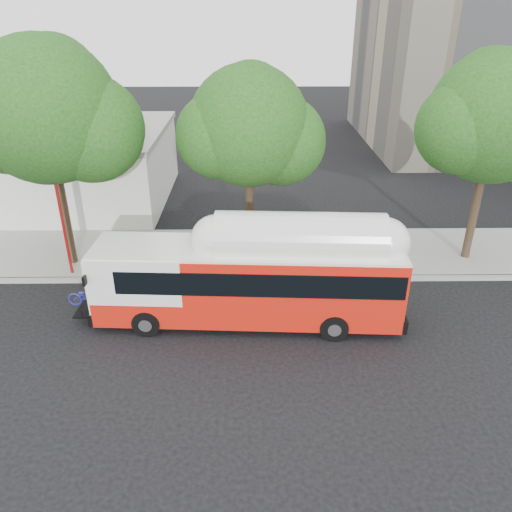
{
  "coord_description": "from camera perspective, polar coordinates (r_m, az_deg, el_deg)",
  "views": [
    {
      "loc": [
        -0.95,
        -14.71,
        10.62
      ],
      "look_at": [
        -0.74,
        3.0,
        1.63
      ],
      "focal_mm": 35.0,
      "sensor_mm": 36.0,
      "label": 1
    }
  ],
  "objects": [
    {
      "name": "street_tree_left",
      "position": [
        22.01,
        -21.55,
        14.6
      ],
      "size": [
        6.67,
        5.8,
        9.74
      ],
      "color": "#2D2116",
      "rests_on": "ground"
    },
    {
      "name": "signal_pole",
      "position": [
        22.28,
        -21.13,
        3.1
      ],
      "size": [
        0.13,
        0.43,
        4.5
      ],
      "color": "#A61411",
      "rests_on": "ground"
    },
    {
      "name": "street_tree_right",
      "position": [
        23.45,
        26.4,
        13.49
      ],
      "size": [
        6.21,
        5.4,
        9.18
      ],
      "color": "#2D2116",
      "rests_on": "ground"
    },
    {
      "name": "ground",
      "position": [
        18.17,
        2.46,
        -8.9
      ],
      "size": [
        120.0,
        120.0,
        0.0
      ],
      "primitive_type": "plane",
      "color": "black",
      "rests_on": "ground"
    },
    {
      "name": "red_curb_segment",
      "position": [
        21.48,
        -6.09,
        -2.64
      ],
      "size": [
        10.0,
        0.32,
        0.16
      ],
      "primitive_type": "cube",
      "color": "maroon",
      "rests_on": "ground"
    },
    {
      "name": "curb_strip",
      "position": [
        21.41,
        1.94,
        -2.62
      ],
      "size": [
        60.0,
        0.3,
        0.15
      ],
      "primitive_type": "cube",
      "color": "gray",
      "rests_on": "ground"
    },
    {
      "name": "sidewalk",
      "position": [
        23.7,
        1.68,
        0.48
      ],
      "size": [
        60.0,
        5.0,
        0.15
      ],
      "primitive_type": "cube",
      "color": "gray",
      "rests_on": "ground"
    },
    {
      "name": "transit_bus",
      "position": [
        18.03,
        -0.72,
        -3.03
      ],
      "size": [
        11.86,
        2.99,
        3.48
      ],
      "rotation": [
        0.0,
        0.0,
        -0.05
      ],
      "color": "red",
      "rests_on": "ground"
    },
    {
      "name": "street_tree_mid",
      "position": [
        21.3,
        0.29,
        14.12
      ],
      "size": [
        5.75,
        5.0,
        8.62
      ],
      "color": "#2D2116",
      "rests_on": "ground"
    },
    {
      "name": "low_commercial_bldg",
      "position": [
        32.65,
        -24.58,
        9.46
      ],
      "size": [
        16.2,
        10.2,
        4.25
      ],
      "color": "silver",
      "rests_on": "ground"
    }
  ]
}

